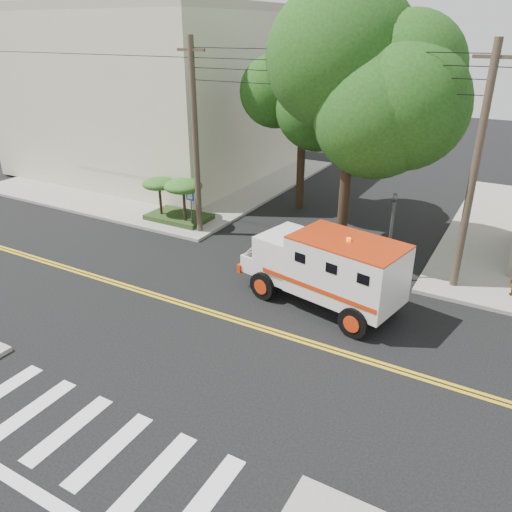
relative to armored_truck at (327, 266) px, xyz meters
The scene contains 11 objects.
ground 3.83m from the armored_truck, 134.32° to the right, with size 100.00×100.00×0.00m, color black.
sidewalk_nw 19.43m from the armored_truck, 145.37° to the left, with size 17.00×17.00×0.15m, color gray.
building_left 22.16m from the armored_truck, 145.11° to the left, with size 16.00×14.00×10.00m, color beige.
utility_pole_left 9.24m from the armored_truck, 156.43° to the left, with size 0.28×0.28×9.00m, color #382D23.
utility_pole_right 6.10m from the armored_truck, 43.80° to the left, with size 0.28×0.28×9.00m, color #382D23.
tree_main 6.76m from the armored_truck, 97.64° to the left, with size 6.08×5.70×9.85m.
tree_left 11.39m from the armored_truck, 118.83° to the left, with size 4.48×4.20×7.70m.
traffic_signal 3.45m from the armored_truck, 66.29° to the left, with size 0.15×0.18×3.60m.
accessibility_sign 9.39m from the armored_truck, 156.93° to the left, with size 0.45×0.10×2.02m.
palm_planter 10.70m from the armored_truck, 157.30° to the left, with size 3.52×2.63×2.36m.
armored_truck is the anchor object (origin of this frame).
Camera 1 is at (8.07, -12.55, 9.24)m, focal length 35.00 mm.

